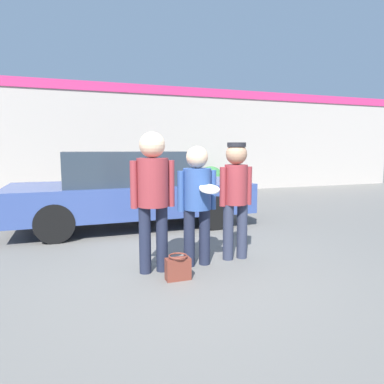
{
  "coord_description": "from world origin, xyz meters",
  "views": [
    {
      "loc": [
        -1.39,
        -4.25,
        1.58
      ],
      "look_at": [
        0.16,
        0.18,
        0.98
      ],
      "focal_mm": 32.0,
      "sensor_mm": 36.0,
      "label": 1
    }
  ],
  "objects": [
    {
      "name": "person_right",
      "position": [
        0.78,
        0.05,
        0.99
      ],
      "size": [
        0.49,
        0.32,
        1.66
      ],
      "color": "#2D3347",
      "rests_on": "ground"
    },
    {
      "name": "handbag",
      "position": [
        -0.23,
        -0.44,
        0.15
      ],
      "size": [
        0.3,
        0.23,
        0.31
      ],
      "color": "brown",
      "rests_on": "ground"
    },
    {
      "name": "person_middle_with_frisbee",
      "position": [
        0.16,
        -0.03,
        0.96
      ],
      "size": [
        0.54,
        0.58,
        1.61
      ],
      "color": "#1E2338",
      "rests_on": "ground"
    },
    {
      "name": "storefront_building",
      "position": [
        0.0,
        7.62,
        1.89
      ],
      "size": [
        24.0,
        0.22,
        3.73
      ],
      "color": "#B2A89E",
      "rests_on": "ground"
    },
    {
      "name": "shrub",
      "position": [
        3.25,
        6.95,
        0.48
      ],
      "size": [
        0.95,
        0.95,
        0.95
      ],
      "color": "#387A3D",
      "rests_on": "ground"
    },
    {
      "name": "person_left",
      "position": [
        -0.45,
        -0.08,
        1.08
      ],
      "size": [
        0.56,
        0.39,
        1.78
      ],
      "color": "#1E2338",
      "rests_on": "ground"
    },
    {
      "name": "parked_car_near",
      "position": [
        -0.28,
        2.67,
        0.76
      ],
      "size": [
        4.69,
        1.94,
        1.52
      ],
      "color": "#334784",
      "rests_on": "ground"
    },
    {
      "name": "ground_plane",
      "position": [
        0.0,
        0.0,
        0.0
      ],
      "size": [
        56.0,
        56.0,
        0.0
      ],
      "primitive_type": "plane",
      "color": "#66635E"
    }
  ]
}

